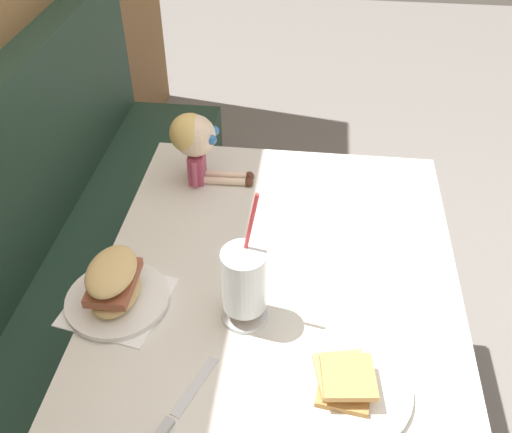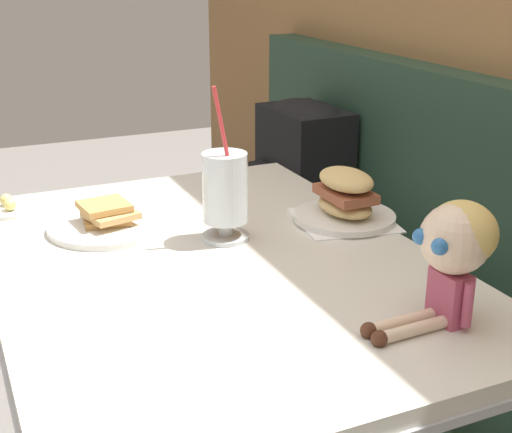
# 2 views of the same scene
# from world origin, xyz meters

# --- Properties ---
(booth_bench) EXTENTS (2.60, 0.48, 1.00)m
(booth_bench) POSITION_xyz_m (0.00, 0.81, 0.33)
(booth_bench) COLOR #233D2D
(booth_bench) RESTS_ON ground
(diner_table) EXTENTS (1.11, 0.81, 0.74)m
(diner_table) POSITION_xyz_m (0.00, 0.18, 0.54)
(diner_table) COLOR silver
(diner_table) RESTS_ON ground
(toast_plate) EXTENTS (0.25, 0.25, 0.06)m
(toast_plate) POSITION_xyz_m (-0.24, 0.04, 0.76)
(toast_plate) COLOR white
(toast_plate) RESTS_ON diner_table
(milkshake_glass) EXTENTS (0.10, 0.10, 0.31)m
(milkshake_glass) POSITION_xyz_m (-0.09, 0.24, 0.84)
(milkshake_glass) COLOR silver
(milkshake_glass) RESTS_ON diner_table
(sandwich_plate) EXTENTS (0.23, 0.23, 0.12)m
(sandwich_plate) POSITION_xyz_m (-0.08, 0.51, 0.79)
(sandwich_plate) COLOR white
(sandwich_plate) RESTS_ON diner_table
(butter_saucer) EXTENTS (0.12, 0.12, 0.04)m
(butter_saucer) POSITION_xyz_m (-0.43, -0.14, 0.75)
(butter_saucer) COLOR white
(butter_saucer) RESTS_ON diner_table
(butter_knife) EXTENTS (0.23, 0.10, 0.01)m
(butter_knife) POSITION_xyz_m (-0.35, 0.34, 0.74)
(butter_knife) COLOR silver
(butter_knife) RESTS_ON diner_table
(seated_doll) EXTENTS (0.12, 0.22, 0.20)m
(seated_doll) POSITION_xyz_m (0.38, 0.43, 0.87)
(seated_doll) COLOR #B74C6B
(seated_doll) RESTS_ON diner_table
(backpack) EXTENTS (0.31, 0.26, 0.41)m
(backpack) POSITION_xyz_m (-0.78, 0.78, 0.66)
(backpack) COLOR black
(backpack) RESTS_ON booth_bench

